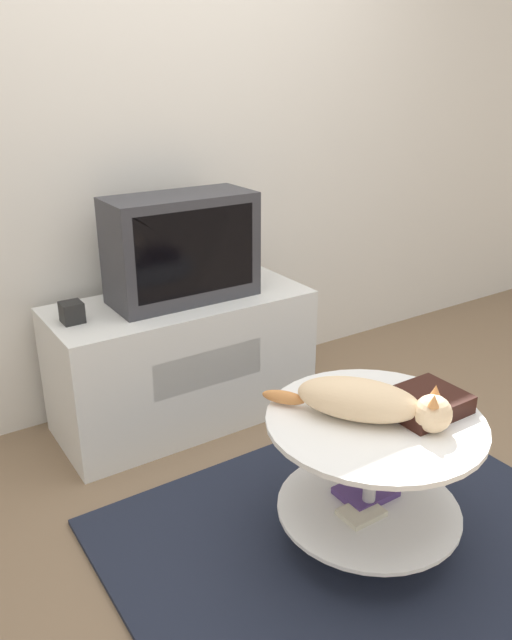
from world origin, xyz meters
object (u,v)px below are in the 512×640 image
Objects in this scene: cat at (368,402)px; dvd_box at (425,403)px; speaker at (72,312)px; tv at (182,248)px.

dvd_box is at bearing 34.96° from cat.
speaker is 1.26m from cat.
tv reaches higher than cat.
tv is at bearing 146.01° from cat.
cat is (0.07, -1.13, -0.25)m from tv.
speaker is 0.17× the size of cat.
cat is at bearing 162.47° from dvd_box.
dvd_box is 0.21m from cat.
tv is 2.51× the size of dvd_box.
dvd_box is (0.26, -1.19, -0.29)m from tv.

